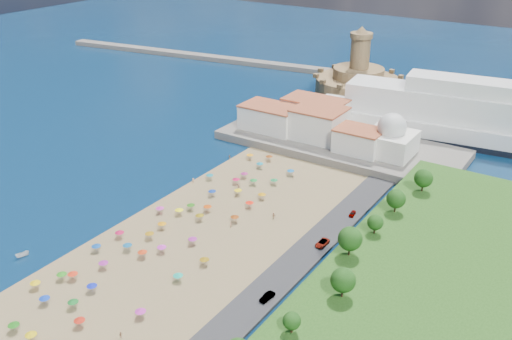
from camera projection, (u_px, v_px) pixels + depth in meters
The scene contains 12 objects.
ground at pixel (197, 223), 163.12m from camera, with size 700.00×700.00×0.00m, color #071938.
terrace at pixel (340, 144), 212.86m from camera, with size 90.00×36.00×3.00m, color #59544C.
jetty at pixel (329, 109), 250.45m from camera, with size 18.00×70.00×2.40m, color #59544C.
breakwater at pixel (213, 58), 333.19m from camera, with size 200.00×7.00×2.60m, color #59544C.
waterfront_buildings at pixel (310, 121), 217.13m from camera, with size 57.00×29.00×11.00m.
domed_building at pixel (391, 138), 198.25m from camera, with size 16.00×16.00×15.00m.
fortress at pixel (358, 81), 270.88m from camera, with size 40.00×40.00×32.40m.
cruise_ship at pixel (490, 123), 212.62m from camera, with size 138.05×37.77×29.83m.
beach_parasols at pixel (164, 234), 153.58m from camera, with size 32.08×115.66×2.20m.
beachgoers at pixel (216, 206), 169.71m from camera, with size 36.66×95.50×1.90m.
parked_cars at pixel (314, 251), 147.48m from camera, with size 2.44×50.46×1.42m.
hillside_trees at pixel (347, 253), 130.77m from camera, with size 11.94×110.04×7.54m.
Camera 1 is at (91.76, -108.96, 82.68)m, focal length 40.00 mm.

